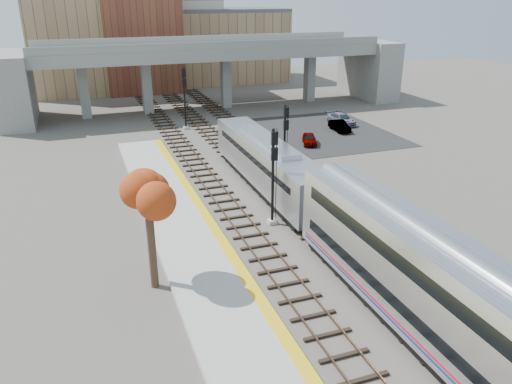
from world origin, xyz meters
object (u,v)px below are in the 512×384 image
object	(u,v)px
signal_mast_far	(185,99)
tree	(148,199)
signal_mast_near	(273,179)
car_c	(341,119)
car_a	(309,139)
locomotive	(268,163)
car_b	(340,126)
signal_mast_mid	(285,146)
coach	(462,313)

from	to	relation	value
signal_mast_far	tree	world-z (taller)	signal_mast_far
tree	signal_mast_near	bearing A→B (deg)	29.81
car_c	tree	bearing A→B (deg)	-142.50
signal_mast_far	car_a	xyz separation A→B (m)	(11.07, -10.89, -3.01)
signal_mast_near	tree	distance (m)	10.71
signal_mast_near	locomotive	bearing A→B (deg)	71.92
car_a	car_c	bearing A→B (deg)	61.43
locomotive	signal_mast_near	size ratio (longest dim) A/B	2.75
signal_mast_far	car_c	size ratio (longest dim) A/B	1.59
tree	car_b	xyz separation A→B (m)	(25.90, 26.02, -4.61)
car_a	car_b	xyz separation A→B (m)	(5.68, 3.69, 0.03)
car_a	signal_mast_mid	bearing A→B (deg)	-105.96
locomotive	car_a	distance (m)	14.02
locomotive	car_a	size ratio (longest dim) A/B	5.49
tree	locomotive	bearing A→B (deg)	46.06
car_b	car_a	bearing A→B (deg)	-143.73
car_a	signal_mast_near	bearing A→B (deg)	-102.59
tree	car_b	bearing A→B (deg)	45.14
signal_mast_mid	car_c	bearing A→B (deg)	47.95
car_c	locomotive	bearing A→B (deg)	-142.42
coach	tree	world-z (taller)	tree
coach	signal_mast_far	size ratio (longest dim) A/B	3.44
signal_mast_mid	car_a	xyz separation A→B (m)	(6.97, 9.49, -2.61)
signal_mast_near	signal_mast_far	world-z (taller)	signal_mast_far
coach	car_a	distance (m)	34.52
locomotive	coach	world-z (taller)	coach
car_b	coach	bearing A→B (deg)	-108.34
signal_mast_far	tree	size ratio (longest dim) A/B	1.02
signal_mast_far	car_b	size ratio (longest dim) A/B	1.91
locomotive	car_b	world-z (taller)	locomotive
coach	car_c	xyz separation A→B (m)	(16.44, 39.79, -2.09)
car_a	car_c	world-z (taller)	car_c
signal_mast_mid	signal_mast_far	bearing A→B (deg)	101.38
coach	car_a	xyz separation A→B (m)	(8.97, 33.26, -2.17)
car_a	car_b	size ratio (longest dim) A/B	0.91
signal_mast_far	car_b	distance (m)	18.47
signal_mast_mid	car_b	xyz separation A→B (m)	(12.65, 13.17, -2.57)
coach	signal_mast_far	world-z (taller)	signal_mast_far
coach	car_b	bearing A→B (deg)	68.38
locomotive	car_a	world-z (taller)	locomotive
signal_mast_near	car_c	bearing A→B (deg)	51.86
signal_mast_far	tree	distance (m)	34.50
locomotive	signal_mast_mid	bearing A→B (deg)	30.39
locomotive	tree	world-z (taller)	tree
coach	signal_mast_mid	xyz separation A→B (m)	(2.00, 23.78, 0.44)
car_a	car_b	bearing A→B (deg)	53.32
signal_mast_near	signal_mast_far	size ratio (longest dim) A/B	0.95
locomotive	signal_mast_far	bearing A→B (deg)	95.57
locomotive	signal_mast_near	distance (m)	6.86
locomotive	tree	size ratio (longest dim) A/B	2.68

